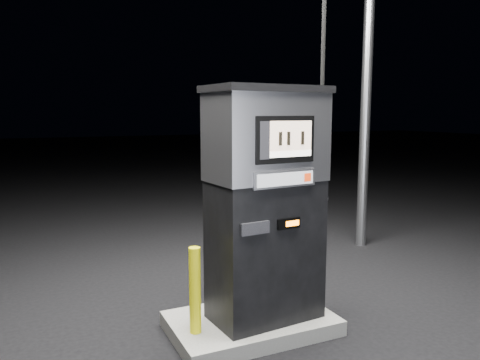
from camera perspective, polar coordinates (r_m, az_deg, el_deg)
name	(u,v)px	position (r m, az deg, el deg)	size (l,w,h in m)	color
ground	(251,330)	(4.94, 1.35, -17.85)	(80.00, 80.00, 0.00)	black
pump_island	(251,323)	(4.90, 1.35, -17.07)	(1.60, 1.00, 0.15)	slate
fuel_dispenser	(266,202)	(4.52, 3.17, -2.72)	(1.27, 0.76, 4.70)	black
bollard_left	(195,290)	(4.42, -5.51, -13.24)	(0.11, 0.11, 0.81)	#FFF70E
bollard_right	(300,262)	(4.93, 7.27, -9.86)	(0.13, 0.13, 0.99)	#FFF70E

